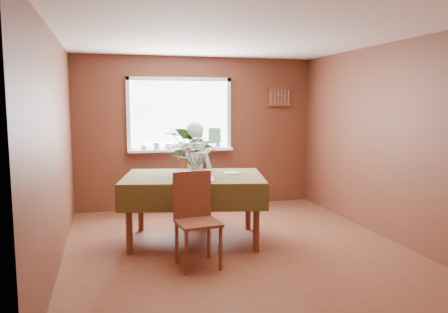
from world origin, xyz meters
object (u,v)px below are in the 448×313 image
object	(u,v)px
chair_far	(195,186)
chair_near	(195,215)
seated_woman	(195,173)
dining_table	(194,184)
flower_bouquet	(195,149)

from	to	relation	value
chair_far	chair_near	xyz separation A→B (m)	(-0.34, -1.72, 0.02)
chair_far	seated_woman	distance (m)	0.26
dining_table	chair_far	world-z (taller)	chair_far
seated_woman	dining_table	bearing A→B (deg)	103.02
dining_table	seated_woman	distance (m)	0.80
seated_woman	chair_near	bearing A→B (deg)	104.28
chair_near	seated_woman	bearing A→B (deg)	72.30
flower_bouquet	chair_near	bearing A→B (deg)	-101.18
chair_near	flower_bouquet	distance (m)	0.89
seated_woman	chair_far	bearing A→B (deg)	-75.00
dining_table	chair_far	distance (m)	0.96
chair_far	flower_bouquet	world-z (taller)	flower_bouquet
chair_near	seated_woman	size ratio (longest dim) A/B	0.68
chair_far	chair_near	world-z (taller)	chair_near
chair_far	seated_woman	xyz separation A→B (m)	(-0.03, -0.14, 0.21)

